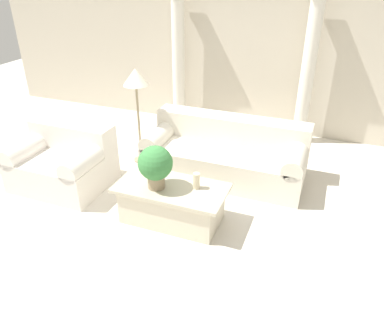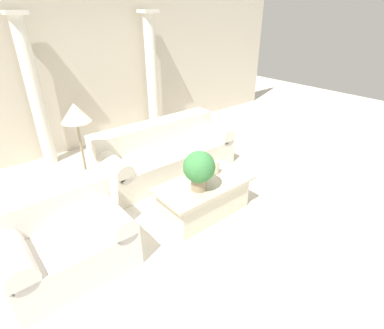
{
  "view_description": "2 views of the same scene",
  "coord_description": "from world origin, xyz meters",
  "px_view_note": "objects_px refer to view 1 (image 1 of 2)",
  "views": [
    {
      "loc": [
        1.67,
        -3.8,
        2.8
      ],
      "look_at": [
        0.28,
        -0.19,
        0.7
      ],
      "focal_mm": 35.0,
      "sensor_mm": 36.0,
      "label": 1
    },
    {
      "loc": [
        -2.18,
        -2.91,
        2.53
      ],
      "look_at": [
        0.3,
        0.08,
        0.49
      ],
      "focal_mm": 28.0,
      "sensor_mm": 36.0,
      "label": 2
    }
  ],
  "objects_px": {
    "coffee_table": "(172,203)",
    "floor_lamp": "(136,83)",
    "potted_plant": "(155,165)",
    "loveseat": "(64,161)",
    "sofa_long": "(226,154)"
  },
  "relations": [
    {
      "from": "sofa_long",
      "to": "floor_lamp",
      "type": "distance_m",
      "value": 1.65
    },
    {
      "from": "sofa_long",
      "to": "loveseat",
      "type": "height_order",
      "value": "same"
    },
    {
      "from": "potted_plant",
      "to": "floor_lamp",
      "type": "xyz_separation_m",
      "value": [
        -0.94,
        1.33,
        0.48
      ]
    },
    {
      "from": "loveseat",
      "to": "floor_lamp",
      "type": "xyz_separation_m",
      "value": [
        0.67,
        0.98,
        0.91
      ]
    },
    {
      "from": "sofa_long",
      "to": "potted_plant",
      "type": "distance_m",
      "value": 1.53
    },
    {
      "from": "potted_plant",
      "to": "floor_lamp",
      "type": "height_order",
      "value": "floor_lamp"
    },
    {
      "from": "coffee_table",
      "to": "floor_lamp",
      "type": "bearing_deg",
      "value": 131.12
    },
    {
      "from": "sofa_long",
      "to": "floor_lamp",
      "type": "xyz_separation_m",
      "value": [
        -1.37,
        -0.07,
        0.92
      ]
    },
    {
      "from": "floor_lamp",
      "to": "potted_plant",
      "type": "bearing_deg",
      "value": -54.78
    },
    {
      "from": "loveseat",
      "to": "floor_lamp",
      "type": "height_order",
      "value": "floor_lamp"
    },
    {
      "from": "sofa_long",
      "to": "loveseat",
      "type": "xyz_separation_m",
      "value": [
        -2.04,
        -1.06,
        0.01
      ]
    },
    {
      "from": "coffee_table",
      "to": "potted_plant",
      "type": "xyz_separation_m",
      "value": [
        -0.15,
        -0.08,
        0.53
      ]
    },
    {
      "from": "floor_lamp",
      "to": "loveseat",
      "type": "bearing_deg",
      "value": -124.36
    },
    {
      "from": "coffee_table",
      "to": "floor_lamp",
      "type": "xyz_separation_m",
      "value": [
        -1.09,
        1.25,
        1.02
      ]
    },
    {
      "from": "sofa_long",
      "to": "potted_plant",
      "type": "bearing_deg",
      "value": -107.2
    }
  ]
}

